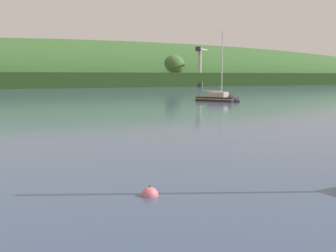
{
  "coord_description": "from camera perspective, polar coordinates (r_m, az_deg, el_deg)",
  "views": [
    {
      "loc": [
        -4.66,
        7.08,
        4.78
      ],
      "look_at": [
        4.43,
        33.74,
        1.28
      ],
      "focal_mm": 43.53,
      "sensor_mm": 36.0,
      "label": 1
    }
  ],
  "objects": [
    {
      "name": "far_shoreline_hill",
      "position": [
        197.78,
        -9.24,
        5.74
      ],
      "size": [
        578.91,
        118.82,
        42.79
      ],
      "rotation": [
        0.0,
        0.0,
        0.1
      ],
      "color": "#27431B",
      "rests_on": "ground"
    },
    {
      "name": "dockside_crane",
      "position": [
        180.61,
        4.49,
        8.16
      ],
      "size": [
        9.32,
        9.85,
        17.42
      ],
      "rotation": [
        0.0,
        0.0,
        0.82
      ],
      "color": "#4C4C51",
      "rests_on": "ground"
    },
    {
      "name": "sailboat_far_left",
      "position": [
        76.48,
        7.55,
        3.69
      ],
      "size": [
        7.23,
        8.8,
        14.15
      ],
      "rotation": [
        0.0,
        0.0,
        5.31
      ],
      "color": "#232328",
      "rests_on": "ground"
    },
    {
      "name": "mooring_buoy_foreground",
      "position": [
        16.57,
        -2.55,
        -9.7
      ],
      "size": [
        0.7,
        0.7,
        0.78
      ],
      "color": "#E06675",
      "rests_on": "ground"
    }
  ]
}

